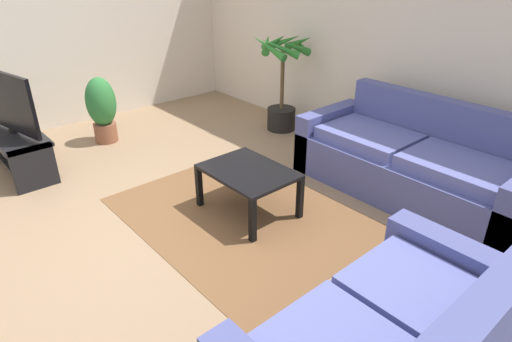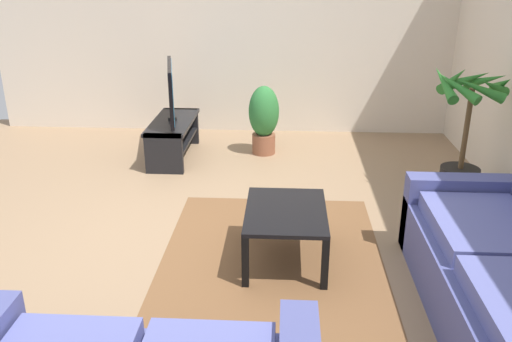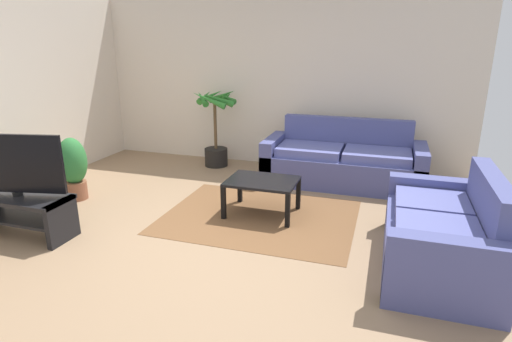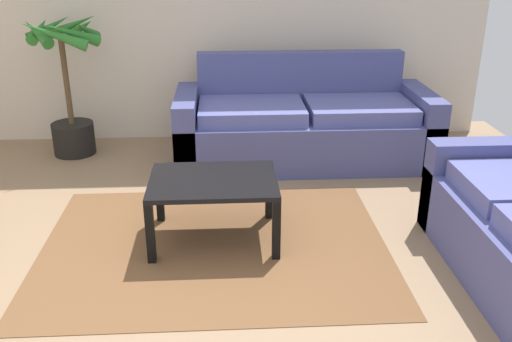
% 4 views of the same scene
% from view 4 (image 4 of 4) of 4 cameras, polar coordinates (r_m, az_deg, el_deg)
% --- Properties ---
extents(ground_plane, '(6.60, 6.60, 0.00)m').
position_cam_4_polar(ground_plane, '(3.03, -12.05, -15.00)').
color(ground_plane, '#937556').
extents(couch_main, '(2.22, 0.90, 0.90)m').
position_cam_4_polar(couch_main, '(4.95, 4.88, 4.53)').
color(couch_main, '#4C518C').
rests_on(couch_main, ground).
extents(coffee_table, '(0.81, 0.60, 0.42)m').
position_cam_4_polar(coffee_table, '(3.56, -4.37, -1.70)').
color(coffee_table, black).
rests_on(coffee_table, ground).
extents(area_rug, '(2.20, 1.70, 0.01)m').
position_cam_4_polar(area_rug, '(3.63, -4.22, -7.55)').
color(area_rug, brown).
rests_on(area_rug, ground).
extents(potted_palm, '(0.70, 0.71, 1.26)m').
position_cam_4_polar(potted_palm, '(5.25, -18.60, 7.89)').
color(potted_palm, black).
rests_on(potted_palm, ground).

